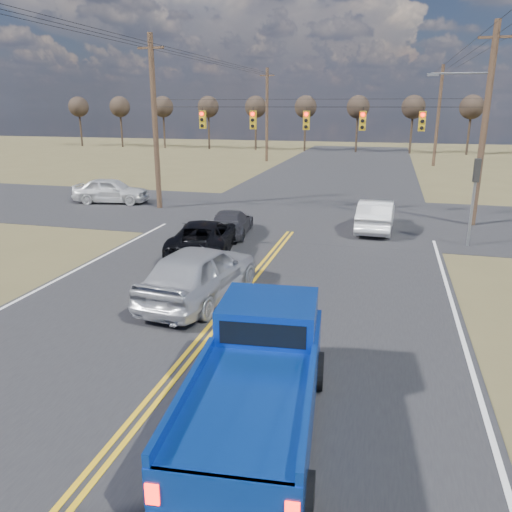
% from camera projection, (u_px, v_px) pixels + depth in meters
% --- Properties ---
extents(ground, '(160.00, 160.00, 0.00)m').
position_uv_depth(ground, '(178.00, 370.00, 11.95)').
color(ground, brown).
rests_on(ground, ground).
extents(road_main, '(14.00, 120.00, 0.02)m').
position_uv_depth(road_main, '(272.00, 254.00, 21.21)').
color(road_main, '#28282B').
rests_on(road_main, ground).
extents(road_cross, '(120.00, 12.00, 0.02)m').
position_uv_depth(road_cross, '(304.00, 216.00, 28.61)').
color(road_cross, '#28282B').
rests_on(road_cross, ground).
extents(signal_gantry, '(19.60, 4.83, 10.00)m').
position_uv_depth(signal_gantry, '(315.00, 125.00, 26.83)').
color(signal_gantry, '#473323').
rests_on(signal_gantry, ground).
extents(utility_poles, '(19.60, 58.32, 10.00)m').
position_uv_depth(utility_poles, '(303.00, 122.00, 26.17)').
color(utility_poles, '#473323').
rests_on(utility_poles, ground).
extents(treeline, '(87.00, 117.80, 7.40)m').
position_uv_depth(treeline, '(327.00, 111.00, 35.25)').
color(treeline, '#33261C').
rests_on(treeline, ground).
extents(pickup_truck, '(2.79, 6.07, 2.21)m').
position_uv_depth(pickup_truck, '(259.00, 381.00, 9.43)').
color(pickup_truck, black).
rests_on(pickup_truck, ground).
extents(silver_suv, '(2.79, 5.64, 1.85)m').
position_uv_depth(silver_suv, '(200.00, 272.00, 16.05)').
color(silver_suv, '#B2B4BB').
rests_on(silver_suv, ground).
extents(black_suv, '(3.27, 5.59, 1.46)m').
position_uv_depth(black_suv, '(204.00, 237.00, 21.14)').
color(black_suv, black).
rests_on(black_suv, ground).
extents(white_car_queue, '(1.83, 4.83, 1.57)m').
position_uv_depth(white_car_queue, '(376.00, 215.00, 25.07)').
color(white_car_queue, silver).
rests_on(white_car_queue, ground).
extents(dgrey_car_queue, '(2.25, 4.48, 1.25)m').
position_uv_depth(dgrey_car_queue, '(231.00, 223.00, 24.18)').
color(dgrey_car_queue, '#3A393F').
rests_on(dgrey_car_queue, ground).
extents(cross_car_west, '(2.60, 5.02, 1.63)m').
position_uv_depth(cross_car_west, '(111.00, 190.00, 32.21)').
color(cross_car_west, silver).
rests_on(cross_car_west, ground).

